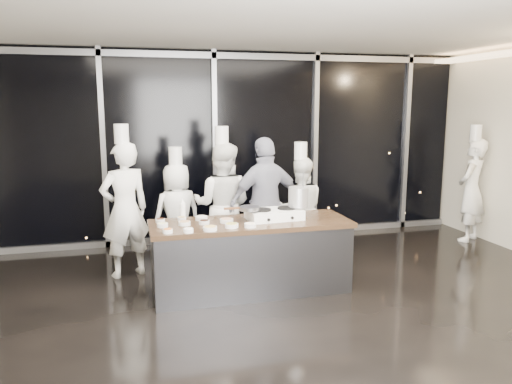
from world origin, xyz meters
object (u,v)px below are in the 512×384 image
(chef_right, at_px, (300,208))
(stock_pot, at_px, (298,197))
(demo_counter, at_px, (251,256))
(chef_center, at_px, (223,204))
(stove, at_px, (274,214))
(frying_pan, at_px, (249,208))
(chef_side, at_px, (471,189))
(guest, at_px, (266,204))
(chef_far_left, at_px, (125,209))
(chef_left, at_px, (177,213))

(chef_right, bearing_deg, stock_pot, 78.75)
(demo_counter, height_order, chef_center, chef_center)
(stove, distance_m, stock_pot, 0.38)
(chef_right, bearing_deg, demo_counter, 55.90)
(demo_counter, relative_size, stock_pot, 9.89)
(stock_pot, bearing_deg, frying_pan, -175.56)
(chef_side, bearing_deg, stove, -15.67)
(frying_pan, bearing_deg, chef_side, 13.04)
(guest, bearing_deg, chef_far_left, -14.17)
(frying_pan, distance_m, chef_side, 4.43)
(chef_right, bearing_deg, chef_left, 1.00)
(chef_left, xyz_separation_m, chef_center, (0.63, -0.24, 0.14))
(guest, relative_size, chef_right, 1.05)
(chef_far_left, height_order, guest, chef_far_left)
(chef_side, bearing_deg, guest, -26.47)
(frying_pan, distance_m, chef_right, 1.51)
(frying_pan, xyz_separation_m, guest, (0.45, 0.82, -0.13))
(frying_pan, relative_size, stock_pot, 1.84)
(demo_counter, xyz_separation_m, chef_center, (-0.14, 1.10, 0.45))
(frying_pan, relative_size, chef_far_left, 0.22)
(frying_pan, bearing_deg, demo_counter, -30.58)
(stove, relative_size, chef_far_left, 0.34)
(chef_far_left, bearing_deg, frying_pan, 125.29)
(demo_counter, distance_m, frying_pan, 0.61)
(chef_right, relative_size, chef_side, 0.90)
(stock_pot, distance_m, chef_right, 1.14)
(stock_pot, xyz_separation_m, chef_far_left, (-2.14, 0.93, -0.23))
(guest, bearing_deg, chef_center, -34.20)
(stock_pot, bearing_deg, chef_center, 127.01)
(frying_pan, bearing_deg, guest, 56.67)
(stock_pot, relative_size, chef_far_left, 0.12)
(stove, height_order, frying_pan, frying_pan)
(chef_left, height_order, guest, guest)
(frying_pan, height_order, chef_left, chef_left)
(demo_counter, bearing_deg, stock_pot, 5.48)
(chef_center, xyz_separation_m, chef_side, (4.34, 0.25, -0.01))
(demo_counter, distance_m, stock_pot, 0.96)
(chef_left, xyz_separation_m, chef_right, (1.79, -0.27, 0.02))
(frying_pan, bearing_deg, chef_center, 91.89)
(stock_pot, bearing_deg, chef_side, 19.85)
(stove, distance_m, chef_side, 4.10)
(stove, distance_m, chef_far_left, 2.05)
(frying_pan, bearing_deg, stock_pot, -0.11)
(stock_pot, bearing_deg, chef_left, 137.77)
(chef_left, distance_m, chef_center, 0.69)
(stock_pot, height_order, chef_far_left, chef_far_left)
(chef_center, relative_size, guest, 1.08)
(chef_left, bearing_deg, chef_right, 153.23)
(demo_counter, distance_m, chef_far_left, 1.86)
(chef_far_left, relative_size, chef_right, 1.16)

